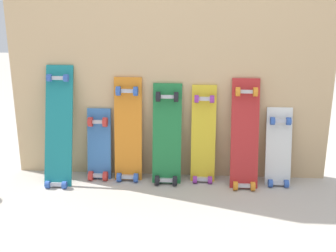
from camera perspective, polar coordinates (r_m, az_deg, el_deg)
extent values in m
plane|color=#B2AAA0|center=(3.12, 0.09, -6.68)|extent=(12.00, 12.00, 0.00)
cube|color=tan|center=(2.94, 0.18, 9.90)|extent=(2.18, 0.04, 1.78)
cube|color=#197A7F|center=(3.05, -14.05, -0.67)|extent=(0.18, 0.27, 0.86)
cube|color=#B7B7BF|center=(3.05, -14.29, -7.39)|extent=(0.08, 0.04, 0.03)
cube|color=#B7B7BF|center=(3.03, -14.10, 6.08)|extent=(0.08, 0.04, 0.03)
cylinder|color=#3359B2|center=(3.06, -15.43, -7.37)|extent=(0.03, 0.05, 0.05)
cylinder|color=#3359B2|center=(3.02, -13.35, -7.50)|extent=(0.03, 0.05, 0.05)
cylinder|color=#3359B2|center=(3.03, -15.23, 6.09)|extent=(0.03, 0.05, 0.05)
cylinder|color=#3359B2|center=(3.00, -13.15, 6.12)|extent=(0.03, 0.05, 0.05)
cube|color=#386BAD|center=(3.10, -8.95, -2.87)|extent=(0.16, 0.12, 0.55)
cube|color=#B7B7BF|center=(3.11, -9.03, -6.38)|extent=(0.07, 0.04, 0.03)
cube|color=#B7B7BF|center=(3.05, -9.08, 0.56)|extent=(0.07, 0.04, 0.03)
cylinder|color=red|center=(3.10, -10.03, -6.41)|extent=(0.03, 0.07, 0.07)
cylinder|color=red|center=(3.08, -8.17, -6.50)|extent=(0.03, 0.07, 0.07)
cylinder|color=red|center=(3.04, -10.09, 0.54)|extent=(0.03, 0.07, 0.07)
cylinder|color=red|center=(3.02, -8.20, 0.50)|extent=(0.03, 0.07, 0.07)
cube|color=orange|center=(3.02, -5.21, -1.04)|extent=(0.19, 0.13, 0.77)
cube|color=#B7B7BF|center=(3.06, -5.26, -6.63)|extent=(0.09, 0.04, 0.03)
cube|color=#B7B7BF|center=(2.95, -5.32, 4.59)|extent=(0.09, 0.04, 0.03)
cylinder|color=#3359B2|center=(3.06, -6.40, -6.68)|extent=(0.03, 0.06, 0.06)
cylinder|color=#3359B2|center=(3.04, -4.21, -6.76)|extent=(0.03, 0.06, 0.06)
cylinder|color=#3359B2|center=(2.95, -6.51, 4.56)|extent=(0.03, 0.06, 0.06)
cylinder|color=#3359B2|center=(2.93, -4.24, 4.55)|extent=(0.03, 0.06, 0.06)
cube|color=#1E7238|center=(2.97, -0.13, -1.62)|extent=(0.20, 0.17, 0.74)
cube|color=#B7B7BF|center=(3.00, -0.24, -7.07)|extent=(0.09, 0.04, 0.03)
cube|color=#B7B7BF|center=(2.93, -0.09, 3.84)|extent=(0.09, 0.04, 0.03)
cylinder|color=black|center=(2.99, -1.43, -7.11)|extent=(0.03, 0.07, 0.07)
cylinder|color=black|center=(2.98, 0.91, -7.17)|extent=(0.03, 0.07, 0.07)
cylinder|color=black|center=(2.91, -1.31, 3.85)|extent=(0.03, 0.07, 0.07)
cylinder|color=black|center=(2.91, 1.08, 3.81)|extent=(0.03, 0.07, 0.07)
cube|color=gold|center=(3.00, 4.63, -1.67)|extent=(0.17, 0.11, 0.73)
cube|color=#B7B7BF|center=(3.04, 4.51, -6.91)|extent=(0.07, 0.04, 0.03)
cube|color=#B7B7BF|center=(2.93, 4.76, 3.57)|extent=(0.07, 0.04, 0.03)
cylinder|color=purple|center=(3.02, 3.53, -6.99)|extent=(0.03, 0.05, 0.05)
cylinder|color=purple|center=(3.02, 5.50, -7.03)|extent=(0.03, 0.05, 0.05)
cylinder|color=purple|center=(2.91, 3.75, 3.55)|extent=(0.03, 0.05, 0.05)
cylinder|color=purple|center=(2.91, 5.77, 3.51)|extent=(0.03, 0.05, 0.05)
cube|color=#B22626|center=(2.96, 9.97, -1.64)|extent=(0.18, 0.22, 0.78)
cube|color=#B7B7BF|center=(2.97, 9.87, -7.67)|extent=(0.08, 0.04, 0.03)
cube|color=#B7B7BF|center=(2.93, 10.18, 4.41)|extent=(0.08, 0.04, 0.03)
cylinder|color=orange|center=(2.95, 8.79, -7.72)|extent=(0.03, 0.06, 0.06)
cylinder|color=orange|center=(2.96, 11.01, -7.73)|extent=(0.03, 0.06, 0.06)
cylinder|color=orange|center=(2.90, 9.10, 4.45)|extent=(0.03, 0.06, 0.06)
cylinder|color=orange|center=(2.92, 11.33, 4.38)|extent=(0.03, 0.06, 0.06)
cube|color=silver|center=(3.06, 14.19, -3.26)|extent=(0.17, 0.15, 0.59)
cube|color=#B7B7BF|center=(3.07, 14.14, -7.22)|extent=(0.08, 0.04, 0.03)
cube|color=#B7B7BF|center=(3.01, 14.41, 0.65)|extent=(0.08, 0.04, 0.03)
cylinder|color=#3359B2|center=(3.04, 13.21, -7.28)|extent=(0.03, 0.05, 0.05)
cylinder|color=#3359B2|center=(3.06, 15.19, -7.28)|extent=(0.03, 0.05, 0.05)
cylinder|color=#3359B2|center=(2.99, 13.47, 0.65)|extent=(0.03, 0.05, 0.05)
cylinder|color=#3359B2|center=(3.01, 15.47, 0.60)|extent=(0.03, 0.05, 0.05)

